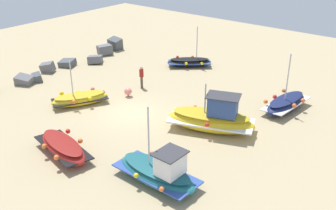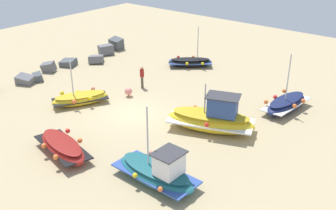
# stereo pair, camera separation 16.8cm
# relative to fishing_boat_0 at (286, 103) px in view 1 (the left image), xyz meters

# --- Properties ---
(ground_plane) EXTENTS (54.51, 54.51, 0.00)m
(ground_plane) POSITION_rel_fishing_boat_0_xyz_m (-6.88, 7.73, -0.49)
(ground_plane) COLOR tan
(fishing_boat_0) EXTENTS (4.31, 2.21, 4.06)m
(fishing_boat_0) POSITION_rel_fishing_boat_0_xyz_m (0.00, 0.00, 0.00)
(fishing_boat_0) COLOR navy
(fishing_boat_0) RESTS_ON ground_plane
(fishing_boat_1) EXTENTS (3.66, 5.66, 3.04)m
(fishing_boat_1) POSITION_rel_fishing_boat_0_xyz_m (-5.52, 2.28, 0.32)
(fishing_boat_1) COLOR gold
(fishing_boat_1) RESTS_ON ground_plane
(fishing_boat_2) EXTENTS (2.44, 4.42, 0.91)m
(fishing_boat_2) POSITION_rel_fishing_boat_0_xyz_m (-12.91, 7.09, -0.03)
(fishing_boat_2) COLOR maroon
(fishing_boat_2) RESTS_ON ground_plane
(fishing_boat_3) EXTENTS (4.06, 2.99, 3.29)m
(fishing_boat_3) POSITION_rel_fishing_boat_0_xyz_m (-8.10, 11.45, -0.05)
(fishing_boat_3) COLOR gold
(fishing_boat_3) RESTS_ON ground_plane
(fishing_boat_4) EXTENTS (2.28, 4.60, 3.94)m
(fishing_boat_4) POSITION_rel_fishing_boat_0_xyz_m (-11.61, 1.42, 0.13)
(fishing_boat_4) COLOR #1E6670
(fishing_boat_4) RESTS_ON ground_plane
(fishing_boat_5) EXTENTS (3.56, 3.82, 3.55)m
(fishing_boat_5) POSITION_rel_fishing_boat_0_xyz_m (3.06, 10.22, -0.09)
(fishing_boat_5) COLOR black
(fishing_boat_5) RESTS_ON ground_plane
(person_walking) EXTENTS (0.32, 0.32, 1.72)m
(person_walking) POSITION_rel_fishing_boat_0_xyz_m (-3.19, 10.15, 0.51)
(person_walking) COLOR brown
(person_walking) RESTS_ON ground_plane
(breakwater_rocks) EXTENTS (19.39, 3.01, 1.39)m
(breakwater_rocks) POSITION_rel_fishing_boat_0_xyz_m (-5.86, 18.20, -0.09)
(breakwater_rocks) COLOR slate
(breakwater_rocks) RESTS_ON ground_plane
(mooring_buoy_0) EXTENTS (0.55, 0.55, 0.67)m
(mooring_buoy_0) POSITION_rel_fishing_boat_0_xyz_m (-5.00, 9.84, -0.09)
(mooring_buoy_0) COLOR #3F3F42
(mooring_buoy_0) RESTS_ON ground_plane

